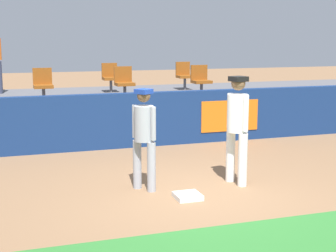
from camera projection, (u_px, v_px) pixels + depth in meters
ground_plane at (201, 194)px, 8.11m from camera, size 60.00×60.00×0.00m
first_base at (188, 196)px, 7.88m from camera, size 0.40×0.40×0.08m
player_fielder_home at (237, 122)px, 8.53m from camera, size 0.43×0.60×1.87m
player_runner_visitor at (144, 132)px, 8.18m from camera, size 0.45×0.45×1.70m
field_wall at (140, 120)px, 11.57m from camera, size 18.00×0.26×1.26m
bleacher_platform at (116, 111)px, 14.00m from camera, size 18.00×4.80×0.94m
seat_front_center at (124, 81)px, 12.77m from camera, size 0.46×0.44×0.84m
seat_front_left at (43, 83)px, 12.14m from camera, size 0.46×0.44×0.84m
seat_back_right at (184, 74)px, 15.16m from camera, size 0.45×0.44×0.84m
seat_back_center at (110, 76)px, 14.46m from camera, size 0.45×0.44×0.84m
seat_front_right at (201, 79)px, 13.42m from camera, size 0.47×0.44×0.84m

